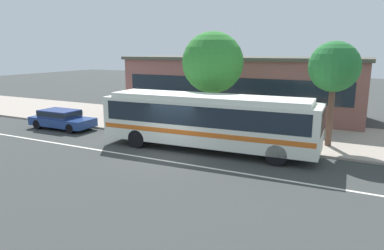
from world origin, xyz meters
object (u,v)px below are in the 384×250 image
(transit_bus, at_px, (207,119))
(sedan_behind_bus, at_px, (61,118))
(bus_stop_sign, at_px, (282,116))
(street_tree_mid_block, at_px, (334,68))
(pedestrian_waiting_near_sign, at_px, (229,120))
(street_tree_near_stop, at_px, (213,63))

(transit_bus, bearing_deg, sedan_behind_bus, 178.59)
(bus_stop_sign, xyz_separation_m, street_tree_mid_block, (2.27, 1.40, 2.53))
(pedestrian_waiting_near_sign, bearing_deg, transit_bus, -90.37)
(transit_bus, bearing_deg, pedestrian_waiting_near_sign, 89.63)
(sedan_behind_bus, bearing_deg, street_tree_mid_block, 10.85)
(sedan_behind_bus, distance_m, pedestrian_waiting_near_sign, 11.34)
(sedan_behind_bus, height_order, street_tree_near_stop, street_tree_near_stop)
(transit_bus, distance_m, street_tree_mid_block, 7.16)
(transit_bus, xyz_separation_m, bus_stop_sign, (3.43, 2.07, 0.09))
(bus_stop_sign, bearing_deg, sedan_behind_bus, -172.89)
(bus_stop_sign, bearing_deg, pedestrian_waiting_near_sign, 163.57)
(transit_bus, height_order, bus_stop_sign, transit_bus)
(pedestrian_waiting_near_sign, distance_m, street_tree_near_stop, 3.68)
(street_tree_near_stop, distance_m, street_tree_mid_block, 6.97)
(pedestrian_waiting_near_sign, relative_size, bus_stop_sign, 0.61)
(sedan_behind_bus, bearing_deg, bus_stop_sign, 7.11)
(transit_bus, relative_size, street_tree_mid_block, 2.07)
(transit_bus, height_order, pedestrian_waiting_near_sign, transit_bus)
(transit_bus, relative_size, pedestrian_waiting_near_sign, 7.15)
(transit_bus, xyz_separation_m, street_tree_near_stop, (-1.28, 3.53, 2.76))
(street_tree_near_stop, bearing_deg, pedestrian_waiting_near_sign, -19.36)
(bus_stop_sign, bearing_deg, street_tree_near_stop, 162.76)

